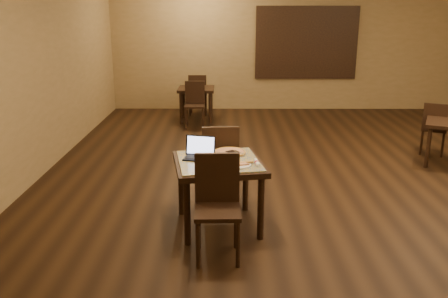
{
  "coord_description": "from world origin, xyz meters",
  "views": [
    {
      "loc": [
        -1.34,
        -6.17,
        2.33
      ],
      "look_at": [
        -1.37,
        -1.23,
        0.85
      ],
      "focal_mm": 38.0,
      "sensor_mm": 36.0,
      "label": 1
    }
  ],
  "objects_px": {
    "other_table_a_chair_far": "(434,126)",
    "tiled_table": "(219,169)",
    "chair_main_near": "(217,200)",
    "chair_main_far": "(220,160)",
    "other_table_b": "(196,93)",
    "laptop": "(200,152)",
    "other_table_b_chair_near": "(195,102)",
    "pizza_pan": "(230,153)",
    "other_table_b_chair_far": "(198,92)"
  },
  "relations": [
    {
      "from": "chair_main_near",
      "to": "other_table_b_chair_near",
      "type": "height_order",
      "value": "chair_main_near"
    },
    {
      "from": "other_table_a_chair_far",
      "to": "other_table_b_chair_far",
      "type": "height_order",
      "value": "other_table_b_chair_far"
    },
    {
      "from": "other_table_a_chair_far",
      "to": "other_table_b_chair_near",
      "type": "xyz_separation_m",
      "value": [
        -4.01,
        1.92,
        0.02
      ]
    },
    {
      "from": "chair_main_near",
      "to": "other_table_b",
      "type": "relative_size",
      "value": 1.32
    },
    {
      "from": "chair_main_near",
      "to": "chair_main_far",
      "type": "xyz_separation_m",
      "value": [
        0.01,
        1.22,
        0.0
      ]
    },
    {
      "from": "other_table_b_chair_near",
      "to": "other_table_b_chair_far",
      "type": "bearing_deg",
      "value": 89.88
    },
    {
      "from": "other_table_a_chair_far",
      "to": "tiled_table",
      "type": "bearing_deg",
      "value": 62.03
    },
    {
      "from": "tiled_table",
      "to": "laptop",
      "type": "relative_size",
      "value": 2.83
    },
    {
      "from": "other_table_b_chair_near",
      "to": "other_table_b_chair_far",
      "type": "relative_size",
      "value": 1.0
    },
    {
      "from": "chair_main_near",
      "to": "other_table_a_chair_far",
      "type": "bearing_deg",
      "value": 41.57
    },
    {
      "from": "chair_main_far",
      "to": "other_table_b",
      "type": "relative_size",
      "value": 1.33
    },
    {
      "from": "other_table_a_chair_far",
      "to": "other_table_b",
      "type": "xyz_separation_m",
      "value": [
        -4.01,
        2.45,
        0.1
      ]
    },
    {
      "from": "tiled_table",
      "to": "other_table_b_chair_near",
      "type": "relative_size",
      "value": 1.16
    },
    {
      "from": "tiled_table",
      "to": "laptop",
      "type": "distance_m",
      "value": 0.28
    },
    {
      "from": "pizza_pan",
      "to": "other_table_a_chair_far",
      "type": "xyz_separation_m",
      "value": [
        3.34,
        2.43,
        -0.28
      ]
    },
    {
      "from": "tiled_table",
      "to": "other_table_b_chair_near",
      "type": "bearing_deg",
      "value": 87.29
    },
    {
      "from": "chair_main_near",
      "to": "other_table_b_chair_far",
      "type": "relative_size",
      "value": 1.09
    },
    {
      "from": "other_table_b_chair_near",
      "to": "laptop",
      "type": "bearing_deg",
      "value": -85.6
    },
    {
      "from": "other_table_b_chair_near",
      "to": "pizza_pan",
      "type": "bearing_deg",
      "value": -81.3
    },
    {
      "from": "other_table_b",
      "to": "other_table_b_chair_far",
      "type": "xyz_separation_m",
      "value": [
        0.0,
        0.53,
        -0.07
      ]
    },
    {
      "from": "chair_main_far",
      "to": "other_table_b_chair_near",
      "type": "xyz_separation_m",
      "value": [
        -0.56,
        3.97,
        -0.05
      ]
    },
    {
      "from": "tiled_table",
      "to": "chair_main_near",
      "type": "xyz_separation_m",
      "value": [
        -0.0,
        -0.61,
        -0.1
      ]
    },
    {
      "from": "chair_main_far",
      "to": "tiled_table",
      "type": "bearing_deg",
      "value": 84.54
    },
    {
      "from": "tiled_table",
      "to": "pizza_pan",
      "type": "relative_size",
      "value": 2.81
    },
    {
      "from": "chair_main_far",
      "to": "other_table_b_chair_far",
      "type": "distance_m",
      "value": 5.07
    },
    {
      "from": "other_table_a_chair_far",
      "to": "other_table_b_chair_far",
      "type": "distance_m",
      "value": 5.0
    },
    {
      "from": "tiled_table",
      "to": "other_table_a_chair_far",
      "type": "xyz_separation_m",
      "value": [
        3.46,
        2.67,
        -0.17
      ]
    },
    {
      "from": "pizza_pan",
      "to": "other_table_b_chair_far",
      "type": "relative_size",
      "value": 0.41
    },
    {
      "from": "chair_main_near",
      "to": "tiled_table",
      "type": "bearing_deg",
      "value": 87.83
    },
    {
      "from": "other_table_b_chair_near",
      "to": "chair_main_near",
      "type": "bearing_deg",
      "value": -84.06
    },
    {
      "from": "chair_main_near",
      "to": "laptop",
      "type": "xyz_separation_m",
      "value": [
        -0.2,
        0.72,
        0.26
      ]
    },
    {
      "from": "other_table_b_chair_far",
      "to": "tiled_table",
      "type": "bearing_deg",
      "value": 95.49
    },
    {
      "from": "chair_main_near",
      "to": "other_table_b_chair_near",
      "type": "distance_m",
      "value": 5.23
    },
    {
      "from": "laptop",
      "to": "other_table_a_chair_far",
      "type": "relative_size",
      "value": 0.43
    },
    {
      "from": "other_table_a_chair_far",
      "to": "other_table_b",
      "type": "bearing_deg",
      "value": -7.02
    },
    {
      "from": "other_table_a_chair_far",
      "to": "other_table_b_chair_near",
      "type": "height_order",
      "value": "other_table_b_chair_near"
    },
    {
      "from": "other_table_b_chair_far",
      "to": "chair_main_far",
      "type": "bearing_deg",
      "value": 96.24
    },
    {
      "from": "chair_main_far",
      "to": "other_table_b_chair_near",
      "type": "relative_size",
      "value": 1.1
    },
    {
      "from": "pizza_pan",
      "to": "other_table_b",
      "type": "distance_m",
      "value": 4.93
    },
    {
      "from": "tiled_table",
      "to": "laptop",
      "type": "bearing_deg",
      "value": 143.17
    },
    {
      "from": "tiled_table",
      "to": "other_table_b_chair_far",
      "type": "distance_m",
      "value": 5.68
    },
    {
      "from": "other_table_b_chair_near",
      "to": "other_table_a_chair_far",
      "type": "bearing_deg",
      "value": -25.63
    },
    {
      "from": "laptop",
      "to": "other_table_a_chair_far",
      "type": "bearing_deg",
      "value": 47.72
    },
    {
      "from": "chair_main_far",
      "to": "other_table_b_chair_near",
      "type": "height_order",
      "value": "chair_main_far"
    },
    {
      "from": "pizza_pan",
      "to": "other_table_b",
      "type": "height_order",
      "value": "pizza_pan"
    },
    {
      "from": "tiled_table",
      "to": "other_table_b_chair_far",
      "type": "bearing_deg",
      "value": 86.0
    },
    {
      "from": "chair_main_near",
      "to": "other_table_b",
      "type": "xyz_separation_m",
      "value": [
        -0.55,
        5.73,
        0.02
      ]
    },
    {
      "from": "chair_main_near",
      "to": "other_table_b_chair_near",
      "type": "bearing_deg",
      "value": 94.15
    },
    {
      "from": "chair_main_near",
      "to": "other_table_b_chair_near",
      "type": "relative_size",
      "value": 1.09
    },
    {
      "from": "pizza_pan",
      "to": "chair_main_near",
      "type": "bearing_deg",
      "value": -98.2
    }
  ]
}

